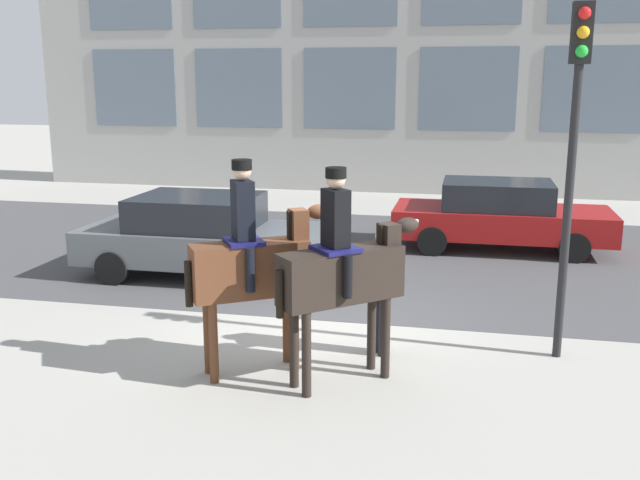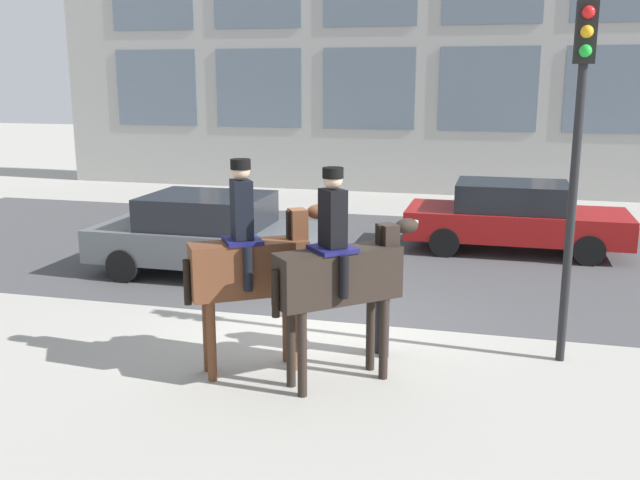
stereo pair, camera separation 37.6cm
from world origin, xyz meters
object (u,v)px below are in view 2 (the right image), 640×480
Objects in this scene: mounted_horse_lead at (251,262)px; pedestrian_bystander at (382,283)px; street_car_near_lane at (212,234)px; mounted_horse_companion at (340,271)px; traffic_light at (578,130)px; street_car_far_lane at (514,216)px.

mounted_horse_lead is 1.57× the size of pedestrian_bystander.
street_car_near_lane is at bearing 86.20° from mounted_horse_lead.
mounted_horse_lead reaches higher than mounted_horse_companion.
pedestrian_bystander is at bearing -170.14° from traffic_light.
traffic_light reaches higher than mounted_horse_companion.
street_car_far_lane is at bearing 32.80° from mounted_horse_companion.
street_car_near_lane is 6.31m from street_car_far_lane.
street_car_far_lane is (2.05, 7.35, -0.63)m from mounted_horse_companion.
traffic_light is (0.57, -5.99, 2.21)m from street_car_far_lane.
mounted_horse_companion is at bearing 39.21° from pedestrian_bystander.
mounted_horse_companion is 7.66m from street_car_far_lane.
pedestrian_bystander is 0.38× the size of traffic_light.
pedestrian_bystander is 0.38× the size of street_car_far_lane.
mounted_horse_lead is 4.26m from traffic_light.
mounted_horse_companion reaches higher than street_car_near_lane.
street_car_near_lane is at bearing -149.43° from street_car_far_lane.
traffic_light is (2.62, 1.36, 1.58)m from mounted_horse_companion.
street_car_near_lane is (-3.38, 4.14, -0.62)m from mounted_horse_companion.
pedestrian_bystander is 6.62m from street_car_far_lane.
mounted_horse_companion reaches higher than street_car_far_lane.
mounted_horse_companion is 5.38m from street_car_near_lane.
traffic_light reaches higher than street_car_near_lane.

